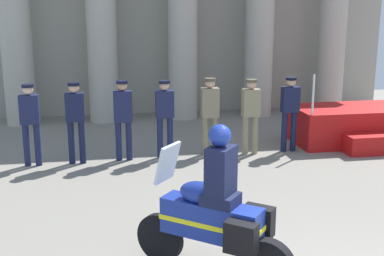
# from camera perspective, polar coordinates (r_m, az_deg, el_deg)

# --- Properties ---
(reviewing_stand) EXTENTS (3.52, 2.02, 1.76)m
(reviewing_stand) POSITION_cam_1_polar(r_m,az_deg,el_deg) (12.74, 19.34, 0.29)
(reviewing_stand) COLOR #B71414
(reviewing_stand) RESTS_ON ground_plane
(officer_in_row_0) EXTENTS (0.38, 0.24, 1.69)m
(officer_in_row_0) POSITION_cam_1_polar(r_m,az_deg,el_deg) (10.58, -18.04, 1.07)
(officer_in_row_0) COLOR #191E42
(officer_in_row_0) RESTS_ON ground_plane
(officer_in_row_1) EXTENTS (0.38, 0.24, 1.71)m
(officer_in_row_1) POSITION_cam_1_polar(r_m,az_deg,el_deg) (10.49, -13.20, 1.32)
(officer_in_row_1) COLOR #141938
(officer_in_row_1) RESTS_ON ground_plane
(officer_in_row_2) EXTENTS (0.38, 0.24, 1.71)m
(officer_in_row_2) POSITION_cam_1_polar(r_m,az_deg,el_deg) (10.53, -7.90, 1.60)
(officer_in_row_2) COLOR #191E42
(officer_in_row_2) RESTS_ON ground_plane
(officer_in_row_3) EXTENTS (0.38, 0.24, 1.69)m
(officer_in_row_3) POSITION_cam_1_polar(r_m,az_deg,el_deg) (10.65, -3.14, 1.78)
(officer_in_row_3) COLOR #191E42
(officer_in_row_3) RESTS_ON ground_plane
(officer_in_row_4) EXTENTS (0.38, 0.24, 1.70)m
(officer_in_row_4) POSITION_cam_1_polar(r_m,az_deg,el_deg) (10.89, 2.06, 2.08)
(officer_in_row_4) COLOR #7A7056
(officer_in_row_4) RESTS_ON ground_plane
(officer_in_row_5) EXTENTS (0.38, 0.24, 1.67)m
(officer_in_row_5) POSITION_cam_1_polar(r_m,az_deg,el_deg) (10.98, 6.74, 2.01)
(officer_in_row_5) COLOR #847A5B
(officer_in_row_5) RESTS_ON ground_plane
(officer_in_row_6) EXTENTS (0.38, 0.24, 1.69)m
(officer_in_row_6) POSITION_cam_1_polar(r_m,az_deg,el_deg) (11.33, 11.13, 2.27)
(officer_in_row_6) COLOR #141938
(officer_in_row_6) RESTS_ON ground_plane
(motorcycle_with_rider) EXTENTS (1.70, 1.41, 1.90)m
(motorcycle_with_rider) POSITION_cam_1_polar(r_m,az_deg,el_deg) (5.95, 2.83, -9.97)
(motorcycle_with_rider) COLOR black
(motorcycle_with_rider) RESTS_ON ground_plane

